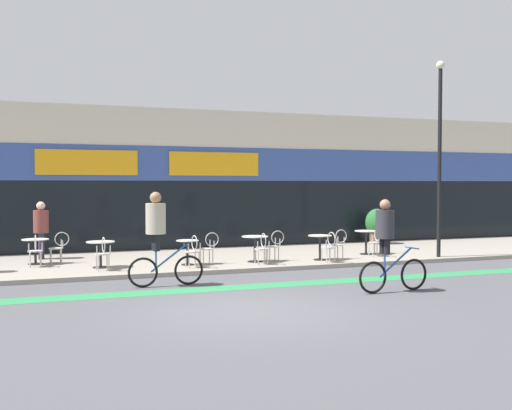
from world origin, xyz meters
TOP-DOWN VIEW (x-y plane):
  - ground_plane at (0.00, 0.00)m, footprint 120.00×120.00m
  - sidewalk_slab at (0.00, 7.25)m, footprint 40.00×5.50m
  - storefront_facade at (0.00, 11.96)m, footprint 40.00×4.06m
  - bike_lane_stripe at (0.00, 2.42)m, footprint 36.00×0.70m
  - bistro_table_0 at (-3.84, 7.34)m, footprint 0.74×0.74m
  - bistro_table_1 at (-2.17, 6.01)m, footprint 0.77×0.77m
  - bistro_table_2 at (0.19, 5.74)m, footprint 0.63×0.63m
  - bistro_table_3 at (2.20, 5.71)m, footprint 0.77×0.77m
  - bistro_table_4 at (4.18, 5.45)m, footprint 0.70×0.70m
  - bistro_table_5 at (6.22, 6.26)m, footprint 0.74×0.74m
  - cafe_chair_0_near at (-3.84, 6.71)m, footprint 0.42×0.59m
  - cafe_chair_0_side at (-3.22, 7.34)m, footprint 0.59×0.43m
  - cafe_chair_1_near at (-2.16, 5.38)m, footprint 0.43×0.59m
  - cafe_chair_2_near at (0.20, 5.11)m, footprint 0.45×0.60m
  - cafe_chair_2_side at (0.82, 5.74)m, footprint 0.59×0.43m
  - cafe_chair_3_near at (2.20, 5.08)m, footprint 0.40×0.58m
  - cafe_chair_3_side at (2.82, 5.71)m, footprint 0.58×0.41m
  - cafe_chair_4_near at (4.19, 4.83)m, footprint 0.44×0.59m
  - cafe_chair_4_side at (4.81, 5.46)m, footprint 0.59×0.44m
  - cafe_chair_5_near at (6.22, 5.63)m, footprint 0.44×0.59m
  - cafe_chair_5_side at (6.85, 6.26)m, footprint 0.60×0.44m
  - planter_pot at (8.38, 9.14)m, footprint 0.87×0.87m
  - lamp_post at (8.03, 4.92)m, footprint 0.26×0.26m
  - cyclist_0 at (-1.11, 3.17)m, footprint 1.80×0.50m
  - cyclist_2 at (3.53, 0.71)m, footprint 1.82×0.51m
  - pedestrian_far_end at (-3.68, 8.56)m, footprint 0.49×0.49m

SIDE VIEW (x-z plane):
  - ground_plane at x=0.00m, z-range 0.00..0.00m
  - bike_lane_stripe at x=0.00m, z-range 0.00..0.01m
  - sidewalk_slab at x=0.00m, z-range 0.00..0.12m
  - bistro_table_2 at x=0.19m, z-range 0.26..0.97m
  - cafe_chair_0_near at x=-3.84m, z-range 0.19..1.09m
  - cafe_chair_0_side at x=-3.22m, z-range 0.19..1.09m
  - cafe_chair_1_near at x=-2.16m, z-range 0.19..1.09m
  - cafe_chair_2_near at x=0.20m, z-range 0.19..1.09m
  - cafe_chair_2_side at x=0.82m, z-range 0.19..1.09m
  - cafe_chair_3_near at x=2.20m, z-range 0.19..1.09m
  - cafe_chair_3_side at x=2.82m, z-range 0.19..1.09m
  - cafe_chair_4_near at x=4.19m, z-range 0.19..1.09m
  - cafe_chair_4_side at x=4.81m, z-range 0.19..1.09m
  - cafe_chair_5_near at x=6.22m, z-range 0.19..1.09m
  - cafe_chair_5_side at x=6.85m, z-range 0.19..1.09m
  - bistro_table_0 at x=-3.84m, z-range 0.28..1.00m
  - bistro_table_1 at x=-2.17m, z-range 0.28..1.00m
  - bistro_table_4 at x=4.18m, z-range 0.28..1.03m
  - bistro_table_3 at x=2.20m, z-range 0.29..1.05m
  - bistro_table_5 at x=6.22m, z-range 0.29..1.06m
  - planter_pot at x=8.38m, z-range 0.18..1.52m
  - cyclist_2 at x=3.53m, z-range 0.12..2.18m
  - pedestrian_far_end at x=-3.68m, z-range 0.28..2.03m
  - cyclist_0 at x=-1.11m, z-range 0.19..2.41m
  - storefront_facade at x=0.00m, z-range -0.01..5.04m
  - lamp_post at x=8.03m, z-range 0.53..6.64m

